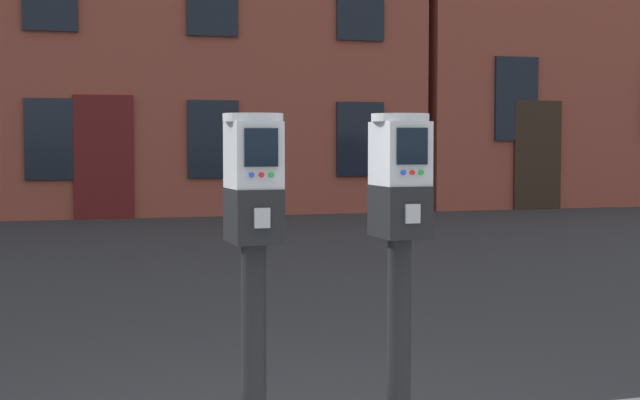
{
  "coord_description": "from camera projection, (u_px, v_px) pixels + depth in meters",
  "views": [
    {
      "loc": [
        -1.05,
        -3.8,
        1.34
      ],
      "look_at": [
        0.09,
        -0.19,
        1.12
      ],
      "focal_mm": 56.95,
      "sensor_mm": 36.0,
      "label": 1
    }
  ],
  "objects": [
    {
      "name": "parking_meter_twin_adjacent",
      "position": [
        400.0,
        222.0,
        3.79
      ],
      "size": [
        0.22,
        0.25,
        1.3
      ],
      "rotation": [
        0.0,
        0.0,
        -1.57
      ],
      "color": "black",
      "rests_on": "sidewalk_slab"
    },
    {
      "name": "parking_meter_near_kerb",
      "position": [
        254.0,
        226.0,
        3.62
      ],
      "size": [
        0.22,
        0.25,
        1.3
      ],
      "rotation": [
        0.0,
        0.0,
        -1.57
      ],
      "color": "black",
      "rests_on": "sidewalk_slab"
    }
  ]
}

